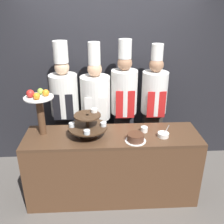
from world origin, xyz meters
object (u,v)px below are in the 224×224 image
at_px(chef_center_right, 124,103).
at_px(chef_right, 154,104).
at_px(cake_round, 136,138).
at_px(cup_white, 144,129).
at_px(serving_bowl_near, 163,135).
at_px(tiered_stand, 88,124).
at_px(fruit_pedestal, 39,105).
at_px(chef_left, 65,106).
at_px(chef_center_left, 96,108).

xyz_separation_m(chef_center_right, chef_right, (0.41, 0.00, -0.03)).
bearing_deg(chef_center_right, cake_round, -85.38).
xyz_separation_m(cup_white, chef_center_right, (-0.20, 0.54, 0.13)).
relative_size(serving_bowl_near, chef_right, 0.08).
distance_m(tiered_stand, cake_round, 0.56).
distance_m(tiered_stand, fruit_pedestal, 0.59).
relative_size(cup_white, chef_left, 0.04).
relative_size(fruit_pedestal, cup_white, 6.75).
bearing_deg(cake_round, chef_left, 139.13).
bearing_deg(chef_center_left, fruit_pedestal, -140.54).
bearing_deg(chef_center_left, tiered_stand, -98.03).
distance_m(serving_bowl_near, chef_left, 1.38).
height_order(tiered_stand, cake_round, tiered_stand).
height_order(chef_center_left, chef_center_right, chef_center_right).
bearing_deg(chef_right, fruit_pedestal, -160.13).
relative_size(cake_round, serving_bowl_near, 1.55).
xyz_separation_m(fruit_pedestal, cake_round, (1.08, -0.23, -0.32)).
relative_size(fruit_pedestal, cake_round, 2.35).
distance_m(tiered_stand, chef_left, 0.69).
height_order(cake_round, chef_center_right, chef_center_right).
distance_m(tiered_stand, serving_bowl_near, 0.88).
bearing_deg(chef_center_left, cake_round, -59.09).
bearing_deg(chef_center_left, chef_right, 0.00).
bearing_deg(fruit_pedestal, chef_center_left, 39.46).
relative_size(fruit_pedestal, chef_center_right, 0.29).
height_order(cup_white, chef_right, chef_right).
bearing_deg(cup_white, fruit_pedestal, 179.10).
height_order(fruit_pedestal, serving_bowl_near, fruit_pedestal).
distance_m(serving_bowl_near, chef_center_right, 0.79).
relative_size(serving_bowl_near, chef_left, 0.08).
bearing_deg(chef_center_right, chef_center_left, -179.99).
xyz_separation_m(tiered_stand, chef_left, (-0.33, 0.60, -0.01)).
xyz_separation_m(cake_round, chef_center_right, (-0.06, 0.75, 0.12)).
relative_size(chef_center_left, chef_right, 1.02).
relative_size(chef_left, chef_center_left, 1.01).
height_order(serving_bowl_near, chef_left, chef_left).
bearing_deg(chef_left, cake_round, -40.87).
xyz_separation_m(tiered_stand, cup_white, (0.67, 0.06, -0.12)).
relative_size(cup_white, chef_center_right, 0.04).
height_order(tiered_stand, chef_left, chef_left).
relative_size(cup_white, serving_bowl_near, 0.54).
distance_m(chef_center_left, chef_right, 0.80).
distance_m(cake_round, chef_center_left, 0.88).
bearing_deg(cake_round, tiered_stand, 164.36).
relative_size(chef_left, chef_center_right, 0.99).
height_order(cake_round, chef_center_left, chef_center_left).
bearing_deg(cake_round, chef_right, 64.84).
xyz_separation_m(fruit_pedestal, chef_center_right, (1.02, 0.52, -0.20)).
relative_size(cake_round, chef_right, 0.13).
height_order(fruit_pedestal, chef_center_right, chef_center_right).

